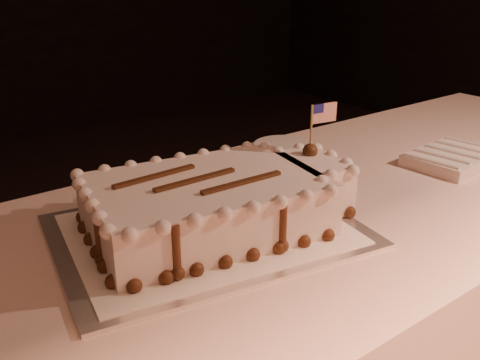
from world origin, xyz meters
TOP-DOWN VIEW (x-y plane):
  - banquet_table at (0.00, 0.60)m, footprint 2.40×0.80m
  - cake_board at (-0.28, 0.61)m, footprint 0.63×0.51m
  - doily at (-0.28, 0.61)m, footprint 0.56×0.46m
  - sheet_cake at (-0.25, 0.61)m, footprint 0.55×0.37m
  - napkin_stack at (0.44, 0.55)m, footprint 0.24×0.18m
  - side_plate at (0.18, 0.91)m, footprint 0.17×0.17m

SIDE VIEW (x-z plane):
  - banquet_table at x=0.00m, z-range 0.00..0.75m
  - cake_board at x=-0.28m, z-range 0.75..0.76m
  - side_plate at x=0.18m, z-range 0.75..0.76m
  - doily at x=-0.28m, z-range 0.76..0.76m
  - napkin_stack at x=0.44m, z-range 0.75..0.78m
  - sheet_cake at x=-0.25m, z-range 0.70..0.92m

